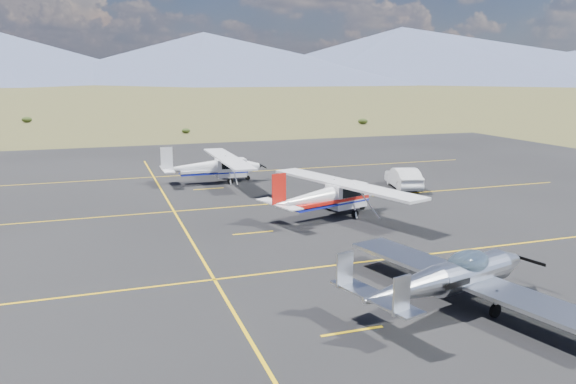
{
  "coord_description": "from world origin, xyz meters",
  "views": [
    {
      "loc": [
        -9.75,
        -17.39,
        7.47
      ],
      "look_at": [
        -0.81,
        8.76,
        1.6
      ],
      "focal_mm": 35.0,
      "sensor_mm": 36.0,
      "label": 1
    }
  ],
  "objects": [
    {
      "name": "aircraft_low_wing",
      "position": [
        0.79,
        -2.92,
        1.03
      ],
      "size": [
        7.27,
        9.94,
        2.16
      ],
      "rotation": [
        0.0,
        0.0,
        0.26
      ],
      "color": "#B7BABE",
      "rests_on": "apron"
    },
    {
      "name": "apron",
      "position": [
        0.0,
        7.0,
        0.0
      ],
      "size": [
        72.0,
        72.0,
        0.02
      ],
      "primitive_type": "cube",
      "color": "black",
      "rests_on": "ground"
    },
    {
      "name": "aircraft_plain",
      "position": [
        -2.24,
        20.52,
        1.16
      ],
      "size": [
        6.15,
        10.25,
        2.61
      ],
      "rotation": [
        0.0,
        0.0,
        0.0
      ],
      "color": "white",
      "rests_on": "apron"
    },
    {
      "name": "sedan",
      "position": [
        9.22,
        14.55,
        0.71
      ],
      "size": [
        2.45,
        4.47,
        1.4
      ],
      "primitive_type": "imported",
      "rotation": [
        0.0,
        0.0,
        2.9
      ],
      "color": "silver",
      "rests_on": "apron"
    },
    {
      "name": "aircraft_cessna",
      "position": [
        1.61,
        9.17,
        1.19
      ],
      "size": [
        7.21,
        10.45,
        2.67
      ],
      "rotation": [
        0.0,
        0.0,
        0.31
      ],
      "color": "silver",
      "rests_on": "apron"
    },
    {
      "name": "ground",
      "position": [
        0.0,
        0.0,
        0.0
      ],
      "size": [
        1600.0,
        1600.0,
        0.0
      ],
      "primitive_type": "plane",
      "color": "#383D1C",
      "rests_on": "ground"
    }
  ]
}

